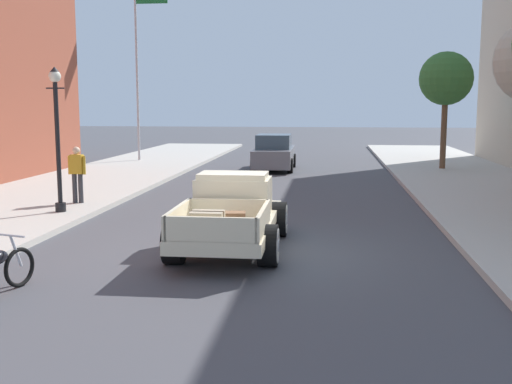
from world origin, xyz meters
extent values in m
plane|color=#47474C|center=(0.00, 0.00, 0.00)|extent=(140.00, 140.00, 0.00)
cube|color=beige|center=(-0.23, 0.22, 0.54)|extent=(1.80, 4.92, 0.24)
cube|color=beige|center=(-0.23, 0.57, 1.06)|extent=(1.57, 1.11, 0.80)
cube|color=beige|center=(-0.23, 0.52, 1.52)|extent=(1.44, 0.95, 0.12)
cube|color=#3D4C5B|center=(-0.23, 1.14, 1.22)|extent=(1.33, 0.05, 0.44)
cube|color=beige|center=(-0.24, 1.87, 0.92)|extent=(1.33, 1.51, 0.52)
cube|color=silver|center=(-0.25, 2.67, 0.90)|extent=(0.68, 0.11, 0.47)
cube|color=beige|center=(-0.21, -1.18, 0.68)|extent=(1.71, 2.11, 0.04)
cube|color=beige|center=(-1.02, -1.18, 0.90)|extent=(0.10, 2.10, 0.44)
cube|color=beige|center=(0.60, -1.17, 0.90)|extent=(0.10, 2.10, 0.44)
cube|color=beige|center=(-0.20, -2.19, 0.90)|extent=(1.62, 0.09, 0.44)
cube|color=beige|center=(-0.22, -0.17, 0.90)|extent=(1.62, 0.09, 0.44)
cylinder|color=black|center=(-1.13, 1.56, 0.40)|extent=(0.37, 0.80, 0.80)
cylinder|color=silver|center=(-1.32, 1.56, 0.40)|extent=(0.02, 0.66, 0.66)
cylinder|color=silver|center=(-1.33, 1.56, 0.40)|extent=(0.02, 0.24, 0.24)
cylinder|color=black|center=(0.66, 1.58, 0.40)|extent=(0.37, 0.80, 0.80)
cylinder|color=silver|center=(0.85, 1.58, 0.40)|extent=(0.02, 0.66, 0.66)
cylinder|color=silver|center=(0.86, 1.58, 0.40)|extent=(0.02, 0.24, 0.24)
cylinder|color=black|center=(-1.11, -1.13, 0.40)|extent=(0.37, 0.80, 0.80)
cylinder|color=silver|center=(-1.30, -1.13, 0.40)|extent=(0.02, 0.66, 0.66)
cylinder|color=silver|center=(-1.31, -1.13, 0.40)|extent=(0.02, 0.24, 0.24)
cylinder|color=black|center=(0.68, -1.12, 0.40)|extent=(0.37, 0.80, 0.80)
cylinder|color=silver|center=(0.87, -1.11, 0.40)|extent=(0.02, 0.66, 0.66)
cylinder|color=silver|center=(0.88, -1.11, 0.40)|extent=(0.02, 0.24, 0.24)
cube|color=gray|center=(-0.39, -1.53, 0.90)|extent=(0.60, 0.45, 0.40)
cube|color=#3D2D1E|center=(-0.39, -1.53, 0.90)|extent=(0.62, 0.06, 0.42)
cube|color=brown|center=(0.00, -0.87, 0.84)|extent=(0.48, 0.37, 0.28)
torus|color=black|center=(-3.30, -2.91, 0.33)|extent=(0.24, 0.66, 0.67)
cylinder|color=silver|center=(-3.31, -2.97, 0.64)|extent=(0.12, 0.26, 0.58)
cylinder|color=silver|center=(-3.35, -3.09, 0.91)|extent=(0.61, 0.20, 0.04)
cube|color=slate|center=(-0.73, 15.95, 0.61)|extent=(1.75, 4.31, 0.80)
cube|color=#384C5B|center=(-0.73, 15.80, 1.33)|extent=(1.53, 2.01, 0.64)
cylinder|color=black|center=(-1.56, 17.23, 0.33)|extent=(0.22, 0.66, 0.66)
cylinder|color=black|center=(0.09, 17.24, 0.33)|extent=(0.22, 0.66, 0.66)
cylinder|color=black|center=(-1.54, 14.65, 0.33)|extent=(0.22, 0.66, 0.66)
cylinder|color=black|center=(0.11, 14.66, 0.33)|extent=(0.22, 0.66, 0.66)
cylinder|color=#333338|center=(-5.61, 4.78, 0.58)|extent=(0.14, 0.14, 0.86)
cylinder|color=#333338|center=(-5.43, 4.78, 0.58)|extent=(0.14, 0.14, 0.86)
cube|color=gold|center=(-5.52, 4.78, 1.29)|extent=(0.36, 0.22, 0.56)
cylinder|color=gold|center=(-5.74, 4.78, 1.26)|extent=(0.09, 0.09, 0.54)
cylinder|color=gold|center=(-5.30, 4.78, 1.26)|extent=(0.09, 0.09, 0.54)
sphere|color=beige|center=(-5.52, 4.78, 1.69)|extent=(0.22, 0.22, 0.22)
cylinder|color=black|center=(-5.38, 3.29, 0.27)|extent=(0.28, 0.28, 0.24)
cylinder|color=black|center=(-5.38, 3.29, 1.99)|extent=(0.12, 0.12, 3.20)
cylinder|color=black|center=(-5.38, 3.29, 3.44)|extent=(0.50, 0.04, 0.04)
sphere|color=silver|center=(-5.38, 3.29, 3.75)|extent=(0.32, 0.32, 0.32)
cone|color=black|center=(-5.38, 3.29, 3.93)|extent=(0.24, 0.24, 0.14)
cylinder|color=#B2B2B7|center=(-7.98, 18.51, 4.65)|extent=(0.12, 0.12, 9.00)
cylinder|color=brown|center=(6.89, 16.12, 1.71)|extent=(0.26, 0.26, 3.12)
sphere|color=#33662D|center=(6.89, 16.12, 4.15)|extent=(2.37, 2.37, 2.37)
camera|label=1|loc=(1.79, -12.30, 3.03)|focal=43.07mm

